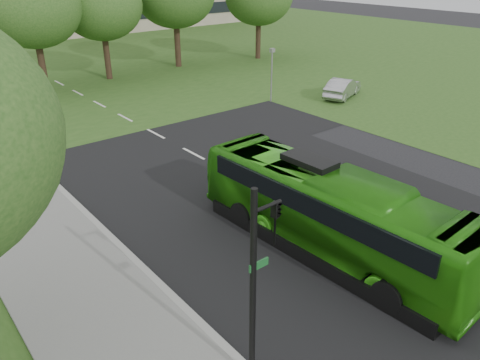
{
  "coord_description": "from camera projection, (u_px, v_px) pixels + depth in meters",
  "views": [
    {
      "loc": [
        -12.68,
        -9.54,
        9.52
      ],
      "look_at": [
        -2.23,
        3.32,
        1.6
      ],
      "focal_mm": 35.0,
      "sensor_mm": 36.0,
      "label": 1
    }
  ],
  "objects": [
    {
      "name": "ground",
      "position": [
        339.0,
        230.0,
        18.0
      ],
      "size": [
        160.0,
        160.0,
        0.0
      ],
      "primitive_type": "plane",
      "color": "black",
      "rests_on": "ground"
    },
    {
      "name": "street_surfaces",
      "position": [
        90.0,
        103.0,
        33.7
      ],
      "size": [
        120.0,
        120.0,
        0.15
      ],
      "color": "black",
      "rests_on": "ground"
    },
    {
      "name": "tree_park_b",
      "position": [
        32.0,
        6.0,
        34.0
      ],
      "size": [
        7.1,
        7.1,
        9.31
      ],
      "color": "black",
      "rests_on": "ground"
    },
    {
      "name": "tree_park_c",
      "position": [
        101.0,
        5.0,
        37.81
      ],
      "size": [
        6.68,
        6.68,
        8.87
      ],
      "color": "black",
      "rests_on": "ground"
    },
    {
      "name": "bus",
      "position": [
        330.0,
        212.0,
        16.24
      ],
      "size": [
        2.99,
        10.9,
        3.01
      ],
      "primitive_type": "imported",
      "rotation": [
        0.0,
        0.0,
        0.04
      ],
      "color": "#2E9214",
      "rests_on": "ground"
    },
    {
      "name": "sedan",
      "position": [
        342.0,
        88.0,
        34.82
      ],
      "size": [
        4.58,
        2.93,
        1.43
      ],
      "primitive_type": "imported",
      "rotation": [
        0.0,
        0.0,
        1.93
      ],
      "color": "#AAAAAE",
      "rests_on": "ground"
    },
    {
      "name": "traffic_light",
      "position": [
        259.0,
        275.0,
        10.36
      ],
      "size": [
        0.87,
        0.26,
        5.35
      ],
      "rotation": [
        0.0,
        0.0,
        0.3
      ],
      "color": "black",
      "rests_on": "ground"
    },
    {
      "name": "camera_pole",
      "position": [
        272.0,
        68.0,
        32.99
      ],
      "size": [
        0.35,
        0.31,
        3.79
      ],
      "rotation": [
        0.0,
        0.0,
        -0.14
      ],
      "color": "gray",
      "rests_on": "ground"
    }
  ]
}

